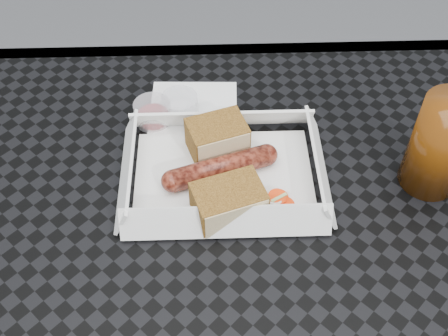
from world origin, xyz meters
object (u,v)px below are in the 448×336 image
food_tray (224,177)px  drink_glass (441,145)px  patio_table (247,299)px  bratwurst (220,168)px

food_tray → drink_glass: 0.26m
patio_table → bratwurst: bearing=102.1°
patio_table → food_tray: bearing=100.5°
food_tray → drink_glass: size_ratio=1.73×
drink_glass → food_tray: bearing=177.4°
bratwurst → patio_table: bearing=-77.9°
patio_table → bratwurst: (-0.03, 0.13, 0.09)m
bratwurst → drink_glass: 0.26m
food_tray → bratwurst: bratwurst is taller
food_tray → bratwurst: size_ratio=1.52×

